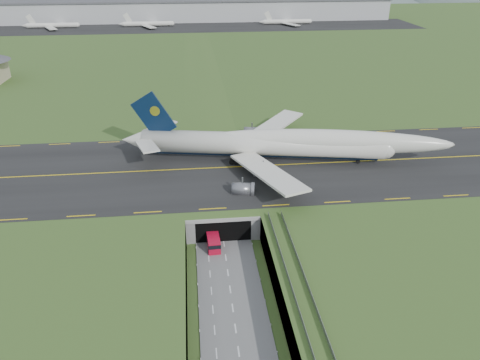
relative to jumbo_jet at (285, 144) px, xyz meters
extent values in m
plane|color=#335120|center=(-18.45, -35.31, -11.08)|extent=(900.00, 900.00, 0.00)
cube|color=gray|center=(-18.45, -35.31, -8.08)|extent=(800.00, 800.00, 6.00)
cube|color=slate|center=(-18.45, -42.81, -10.98)|extent=(12.00, 75.00, 0.20)
cube|color=black|center=(-18.45, -2.31, -4.99)|extent=(800.00, 44.00, 0.18)
cube|color=gray|center=(-18.45, -16.31, -5.58)|extent=(16.00, 22.00, 1.00)
cube|color=gray|center=(-25.45, -16.31, -8.08)|extent=(2.00, 22.00, 6.00)
cube|color=gray|center=(-11.45, -16.31, -8.08)|extent=(2.00, 22.00, 6.00)
cube|color=black|center=(-18.45, -21.31, -8.58)|extent=(12.00, 12.00, 5.00)
cube|color=#A8A8A3|center=(-18.45, -27.36, -5.48)|extent=(17.00, 0.50, 0.80)
cube|color=#A8A8A3|center=(-7.45, -53.81, -5.28)|extent=(3.00, 53.00, 0.50)
cube|color=gray|center=(-8.85, -53.81, -4.53)|extent=(0.06, 53.00, 1.00)
cube|color=gray|center=(-6.05, -53.81, -4.53)|extent=(0.06, 53.00, 1.00)
cylinder|color=#A8A8A3|center=(-7.45, -63.31, -8.28)|extent=(0.90, 0.90, 5.60)
cylinder|color=#A8A8A3|center=(-7.45, -51.31, -8.28)|extent=(0.90, 0.90, 5.60)
cylinder|color=#A8A8A3|center=(-7.45, -39.31, -8.28)|extent=(0.90, 0.90, 5.60)
cylinder|color=silver|center=(-5.93, 1.14, -0.24)|extent=(63.39, 17.82, 5.97)
sphere|color=silver|center=(25.20, -4.84, -0.24)|extent=(6.85, 6.85, 5.85)
cone|color=silver|center=(-39.81, 7.65, -0.24)|extent=(7.48, 6.80, 5.67)
ellipsoid|color=silver|center=(10.88, -2.09, 1.10)|extent=(63.87, 17.46, 6.27)
ellipsoid|color=black|center=(24.28, -4.66, 0.50)|extent=(4.59, 3.35, 2.09)
cylinder|color=#081932|center=(-5.93, 1.14, -2.57)|extent=(59.63, 13.82, 2.51)
cube|color=silver|center=(-1.29, 15.44, -1.17)|extent=(23.22, 25.40, 2.51)
cube|color=silver|center=(-33.00, 13.46, 1.16)|extent=(9.71, 10.62, 0.96)
cube|color=silver|center=(-6.92, -13.86, -1.17)|extent=(15.32, 28.54, 2.51)
cube|color=silver|center=(-35.64, -0.28, 1.16)|extent=(7.03, 11.04, 0.96)
cube|color=#081932|center=(-33.86, 6.50, 6.75)|extent=(11.75, 2.79, 13.19)
cylinder|color=gold|center=(-33.40, 6.42, 8.15)|extent=(2.69, 1.13, 2.61)
cylinder|color=slate|center=(-3.60, 9.71, -4.06)|extent=(5.34, 3.94, 3.08)
cylinder|color=slate|center=(-6.08, 20.16, -4.06)|extent=(5.34, 3.94, 3.08)
cylinder|color=slate|center=(-6.94, -7.69, -4.06)|extent=(5.34, 3.94, 3.08)
cylinder|color=slate|center=(-13.11, -16.47, -4.06)|extent=(5.34, 3.94, 3.08)
cylinder|color=black|center=(18.97, -3.64, -4.39)|extent=(1.10, 0.65, 1.03)
cube|color=black|center=(-10.05, 1.93, -4.25)|extent=(6.73, 7.47, 1.31)
cube|color=#B50C27|center=(-20.77, -28.78, -9.52)|extent=(2.85, 6.94, 2.74)
cube|color=black|center=(-20.77, -28.78, -8.97)|extent=(2.91, 7.04, 0.91)
cube|color=black|center=(-20.77, -28.78, -10.66)|extent=(2.65, 6.48, 0.46)
cylinder|color=black|center=(-21.86, -31.11, -10.58)|extent=(0.35, 0.83, 0.82)
cylinder|color=black|center=(-22.06, -26.56, -10.58)|extent=(0.35, 0.83, 0.82)
cylinder|color=black|center=(-19.49, -31.01, -10.58)|extent=(0.35, 0.83, 0.82)
cylinder|color=black|center=(-19.69, -26.45, -10.58)|extent=(0.35, 0.83, 0.82)
cube|color=#B2B2B2|center=(-18.45, 264.69, 2.42)|extent=(300.00, 22.00, 15.00)
cube|color=#4C4C51|center=(-18.45, 264.69, 9.92)|extent=(302.00, 24.00, 1.20)
cube|color=black|center=(-18.45, 234.69, -4.94)|extent=(320.00, 50.00, 0.08)
cylinder|color=silver|center=(-117.50, 239.69, -2.90)|extent=(34.00, 3.20, 3.20)
cylinder|color=silver|center=(-51.68, 239.69, -2.90)|extent=(34.00, 3.20, 3.20)
cylinder|color=silver|center=(48.61, 239.69, -2.90)|extent=(34.00, 3.20, 3.20)
ellipsoid|color=#51615D|center=(-198.45, 394.69, -15.08)|extent=(220.00, 77.00, 56.00)
ellipsoid|color=#51615D|center=(101.55, 394.69, -15.08)|extent=(260.00, 91.00, 44.00)
camera|label=1|loc=(-24.03, -111.81, 46.38)|focal=35.00mm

